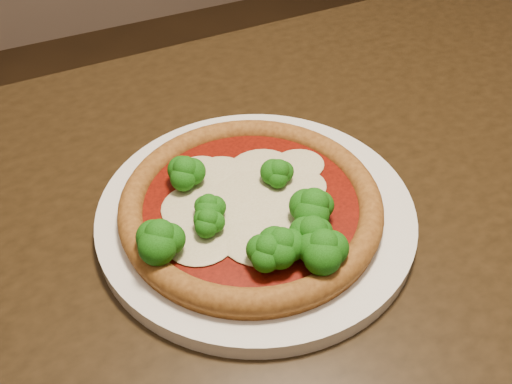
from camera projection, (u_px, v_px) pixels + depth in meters
name	position (u px, v px, depth m)	size (l,w,h in m)	color
dining_table	(320.00, 275.00, 0.67)	(1.12, 0.84, 0.75)	black
plate	(256.00, 214.00, 0.59)	(0.33, 0.33, 0.02)	silver
pizza	(253.00, 208.00, 0.56)	(0.26, 0.26, 0.06)	brown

